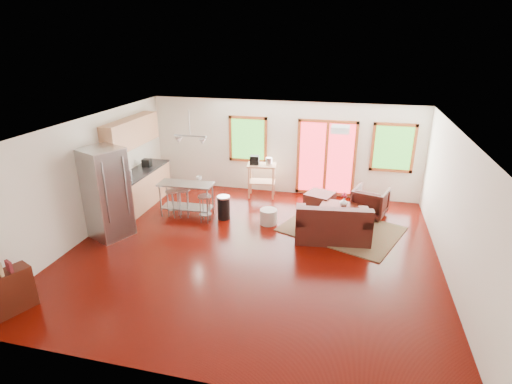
% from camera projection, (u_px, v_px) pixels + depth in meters
% --- Properties ---
extents(floor, '(7.50, 7.00, 0.02)m').
position_uv_depth(floor, '(253.00, 250.00, 8.41)').
color(floor, '#350400').
rests_on(floor, ground).
extents(ceiling, '(7.50, 7.00, 0.02)m').
position_uv_depth(ceiling, '(252.00, 127.00, 7.45)').
color(ceiling, white).
rests_on(ceiling, ground).
extents(back_wall, '(7.50, 0.02, 2.60)m').
position_uv_depth(back_wall, '(283.00, 148.00, 11.11)').
color(back_wall, white).
rests_on(back_wall, ground).
extents(left_wall, '(0.02, 7.00, 2.60)m').
position_uv_depth(left_wall, '(87.00, 178.00, 8.76)').
color(left_wall, white).
rests_on(left_wall, ground).
extents(right_wall, '(0.02, 7.00, 2.60)m').
position_uv_depth(right_wall, '(457.00, 211.00, 7.11)').
color(right_wall, white).
rests_on(right_wall, ground).
extents(front_wall, '(7.50, 0.02, 2.60)m').
position_uv_depth(front_wall, '(181.00, 297.00, 4.75)').
color(front_wall, white).
rests_on(front_wall, ground).
extents(window_left, '(1.10, 0.05, 1.30)m').
position_uv_depth(window_left, '(248.00, 139.00, 11.21)').
color(window_left, '#285F1C').
rests_on(window_left, back_wall).
extents(french_doors, '(1.60, 0.05, 2.10)m').
position_uv_depth(french_doors, '(326.00, 158.00, 10.87)').
color(french_doors, red).
rests_on(french_doors, back_wall).
extents(window_right, '(1.10, 0.05, 1.30)m').
position_uv_depth(window_right, '(393.00, 148.00, 10.35)').
color(window_right, '#285F1C').
rests_on(window_right, back_wall).
extents(rug, '(3.04, 2.72, 0.03)m').
position_uv_depth(rug, '(341.00, 229.00, 9.29)').
color(rug, '#455B39').
rests_on(rug, floor).
extents(loveseat, '(1.71, 1.10, 0.86)m').
position_uv_depth(loveseat, '(332.00, 225.00, 8.75)').
color(loveseat, black).
rests_on(loveseat, floor).
extents(coffee_table, '(1.08, 0.75, 0.40)m').
position_uv_depth(coffee_table, '(342.00, 208.00, 9.63)').
color(coffee_table, '#351109').
rests_on(coffee_table, floor).
extents(armchair, '(0.96, 0.93, 0.80)m').
position_uv_depth(armchair, '(370.00, 201.00, 9.89)').
color(armchair, black).
rests_on(armchair, floor).
extents(ottoman, '(0.83, 0.83, 0.43)m').
position_uv_depth(ottoman, '(320.00, 201.00, 10.35)').
color(ottoman, black).
rests_on(ottoman, floor).
extents(pouf, '(0.50, 0.50, 0.36)m').
position_uv_depth(pouf, '(269.00, 217.00, 9.53)').
color(pouf, beige).
rests_on(pouf, floor).
extents(vase, '(0.20, 0.21, 0.33)m').
position_uv_depth(vase, '(344.00, 201.00, 9.54)').
color(vase, silver).
rests_on(vase, coffee_table).
extents(book, '(0.21, 0.04, 0.28)m').
position_uv_depth(book, '(360.00, 207.00, 9.15)').
color(book, maroon).
rests_on(book, coffee_table).
extents(cabinets, '(0.64, 2.24, 2.30)m').
position_uv_depth(cabinets, '(139.00, 171.00, 10.37)').
color(cabinets, tan).
rests_on(cabinets, floor).
extents(refrigerator, '(1.05, 1.04, 2.01)m').
position_uv_depth(refrigerator, '(106.00, 193.00, 8.70)').
color(refrigerator, '#B7BABC').
rests_on(refrigerator, floor).
extents(island, '(1.36, 0.59, 0.85)m').
position_uv_depth(island, '(186.00, 193.00, 9.84)').
color(island, '#B7BABC').
rests_on(island, floor).
extents(cup, '(0.15, 0.14, 0.13)m').
position_uv_depth(cup, '(199.00, 178.00, 9.64)').
color(cup, white).
rests_on(cup, island).
extents(bar_stool_a, '(0.39, 0.39, 0.69)m').
position_uv_depth(bar_stool_a, '(172.00, 197.00, 9.80)').
color(bar_stool_a, '#B7BABC').
rests_on(bar_stool_a, floor).
extents(bar_stool_b, '(0.43, 0.43, 0.74)m').
position_uv_depth(bar_stool_b, '(183.00, 196.00, 9.77)').
color(bar_stool_b, '#B7BABC').
rests_on(bar_stool_b, floor).
extents(bar_stool_c, '(0.32, 0.32, 0.68)m').
position_uv_depth(bar_stool_c, '(205.00, 202.00, 9.51)').
color(bar_stool_c, '#B7BABC').
rests_on(bar_stool_c, floor).
extents(trash_can, '(0.42, 0.42, 0.59)m').
position_uv_depth(trash_can, '(224.00, 207.00, 9.76)').
color(trash_can, black).
rests_on(trash_can, floor).
extents(kitchen_cart, '(0.83, 0.59, 1.18)m').
position_uv_depth(kitchen_cart, '(261.00, 169.00, 10.94)').
color(kitchen_cart, tan).
rests_on(kitchen_cart, floor).
extents(bookshelf, '(0.62, 0.88, 0.97)m').
position_uv_depth(bookshelf, '(5.00, 293.00, 6.36)').
color(bookshelf, '#351109').
rests_on(bookshelf, floor).
extents(ceiling_flush, '(0.35, 0.35, 0.12)m').
position_uv_depth(ceiling_flush, '(340.00, 129.00, 7.68)').
color(ceiling_flush, white).
rests_on(ceiling_flush, ceiling).
extents(pendant_light, '(0.80, 0.18, 0.79)m').
position_uv_depth(pendant_light, '(190.00, 140.00, 9.49)').
color(pendant_light, gray).
rests_on(pendant_light, ceiling).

